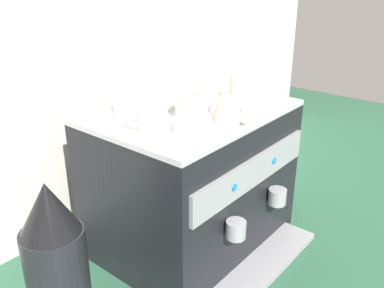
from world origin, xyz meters
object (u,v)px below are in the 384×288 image
(espresso_machine, at_px, (193,178))
(ceramic_bowl_2, at_px, (179,91))
(ceramic_cup_2, at_px, (241,87))
(ceramic_bowl_0, at_px, (193,126))
(ceramic_bowl_1, at_px, (159,102))
(coffee_grinder, at_px, (57,266))
(ceramic_cup_1, at_px, (211,93))
(ceramic_cup_4, at_px, (126,103))
(ceramic_cup_5, at_px, (230,111))
(ceramic_cup_0, at_px, (189,108))
(milk_pitcher, at_px, (266,174))
(ceramic_cup_3, at_px, (151,119))

(espresso_machine, xyz_separation_m, ceramic_bowl_2, (0.07, 0.12, 0.25))
(ceramic_cup_2, distance_m, ceramic_bowl_0, 0.33)
(ceramic_bowl_1, bearing_deg, coffee_grinder, -167.90)
(ceramic_cup_1, xyz_separation_m, ceramic_bowl_0, (-0.23, -0.12, -0.01))
(ceramic_cup_4, bearing_deg, ceramic_cup_2, -26.40)
(ceramic_cup_4, height_order, ceramic_bowl_0, ceramic_cup_4)
(ceramic_cup_1, distance_m, ceramic_bowl_2, 0.12)
(ceramic_cup_1, bearing_deg, ceramic_cup_5, -127.41)
(ceramic_cup_5, relative_size, ceramic_bowl_2, 1.19)
(ceramic_cup_1, relative_size, coffee_grinder, 0.26)
(ceramic_cup_0, bearing_deg, ceramic_cup_4, 119.74)
(ceramic_cup_4, bearing_deg, ceramic_cup_1, -24.70)
(ceramic_bowl_2, distance_m, milk_pitcher, 0.57)
(espresso_machine, xyz_separation_m, milk_pitcher, (0.45, -0.02, -0.16))
(ceramic_cup_3, height_order, ceramic_cup_4, ceramic_cup_4)
(ceramic_cup_0, bearing_deg, ceramic_cup_3, 171.41)
(ceramic_cup_3, xyz_separation_m, ceramic_bowl_2, (0.28, 0.15, -0.01))
(ceramic_cup_3, xyz_separation_m, milk_pitcher, (0.65, 0.00, -0.42))
(ceramic_cup_3, bearing_deg, ceramic_cup_1, 4.47)
(ceramic_cup_5, bearing_deg, ceramic_bowl_1, 95.24)
(ceramic_cup_2, bearing_deg, ceramic_bowl_1, 147.10)
(ceramic_cup_5, distance_m, ceramic_bowl_0, 0.12)
(espresso_machine, relative_size, milk_pitcher, 4.05)
(ceramic_cup_5, xyz_separation_m, milk_pitcher, (0.48, 0.13, -0.42))
(ceramic_bowl_1, xyz_separation_m, ceramic_bowl_2, (0.12, 0.03, 0.00))
(ceramic_cup_3, xyz_separation_m, ceramic_cup_5, (0.18, -0.13, 0.00))
(ceramic_cup_0, height_order, ceramic_cup_2, ceramic_cup_2)
(ceramic_cup_0, distance_m, ceramic_cup_3, 0.13)
(ceramic_cup_3, distance_m, ceramic_bowl_0, 0.11)
(ceramic_cup_1, xyz_separation_m, coffee_grinder, (-0.61, -0.01, -0.29))
(espresso_machine, height_order, milk_pitcher, espresso_machine)
(espresso_machine, xyz_separation_m, ceramic_cup_0, (-0.07, -0.04, 0.26))
(ceramic_cup_2, relative_size, ceramic_bowl_2, 1.18)
(ceramic_cup_1, relative_size, ceramic_bowl_1, 1.05)
(ceramic_cup_4, height_order, ceramic_bowl_2, ceramic_cup_4)
(coffee_grinder, bearing_deg, ceramic_cup_4, 19.06)
(ceramic_bowl_0, xyz_separation_m, ceramic_bowl_2, (0.22, 0.24, 0.00))
(ceramic_bowl_1, height_order, milk_pitcher, ceramic_bowl_1)
(ceramic_cup_5, height_order, ceramic_bowl_2, ceramic_cup_5)
(ceramic_cup_1, relative_size, milk_pitcher, 0.75)
(ceramic_cup_5, bearing_deg, ceramic_bowl_2, 69.69)
(ceramic_cup_5, xyz_separation_m, coffee_grinder, (-0.49, 0.14, -0.29))
(ceramic_bowl_1, relative_size, milk_pitcher, 0.71)
(ceramic_bowl_0, bearing_deg, ceramic_bowl_1, 65.41)
(ceramic_cup_5, bearing_deg, coffee_grinder, 163.75)
(ceramic_cup_0, height_order, ceramic_bowl_2, ceramic_cup_0)
(ceramic_bowl_0, bearing_deg, milk_pitcher, 9.37)
(milk_pitcher, bearing_deg, ceramic_cup_2, -173.17)
(ceramic_cup_0, relative_size, ceramic_cup_1, 0.82)
(coffee_grinder, bearing_deg, ceramic_bowl_2, 12.35)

